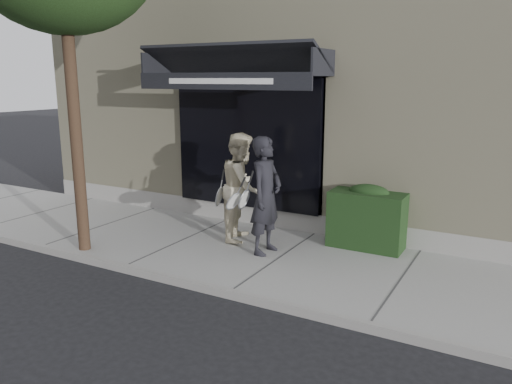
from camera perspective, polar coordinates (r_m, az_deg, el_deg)
The scene contains 7 objects.
ground at distance 8.51m, azimuth 2.76°, elevation -8.21°, with size 80.00×80.00×0.00m, color black.
sidewalk at distance 8.49m, azimuth 2.76°, elevation -7.83°, with size 20.00×3.00×0.12m, color gray.
curb at distance 7.23m, azimuth -2.82°, elevation -11.54°, with size 20.00×0.10×0.14m, color gray.
building_facade at distance 12.59m, azimuth 13.15°, elevation 11.07°, with size 14.30×8.04×5.64m.
hedge at distance 9.04m, azimuth 12.63°, elevation -2.85°, with size 1.30×0.70×1.14m.
pedestrian_front at distance 8.41m, azimuth 1.11°, elevation -0.43°, with size 0.77×0.96×2.01m.
pedestrian_back at distance 9.15m, azimuth -1.61°, elevation 0.59°, with size 1.02×1.16×1.99m.
Camera 1 is at (3.51, -7.13, 3.05)m, focal length 35.00 mm.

